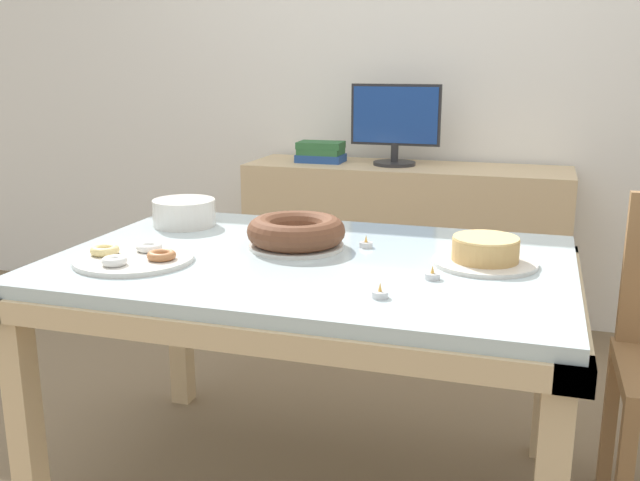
{
  "coord_description": "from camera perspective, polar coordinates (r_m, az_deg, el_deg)",
  "views": [
    {
      "loc": [
        0.6,
        -1.86,
        1.3
      ],
      "look_at": [
        0.04,
        -0.04,
        0.82
      ],
      "focal_mm": 40.0,
      "sensor_mm": 36.0,
      "label": 1
    }
  ],
  "objects": [
    {
      "name": "tealight_centre",
      "position": [
        2.14,
        3.7,
        -0.28
      ],
      "size": [
        0.04,
        0.04,
        0.04
      ],
      "color": "silver",
      "rests_on": "dining_table"
    },
    {
      "name": "tealight_near_front",
      "position": [
        2.45,
        -1.27,
        1.59
      ],
      "size": [
        0.04,
        0.04,
        0.04
      ],
      "color": "silver",
      "rests_on": "dining_table"
    },
    {
      "name": "plate_stack",
      "position": [
        2.46,
        -10.82,
        2.2
      ],
      "size": [
        0.21,
        0.21,
        0.09
      ],
      "color": "silver",
      "rests_on": "dining_table"
    },
    {
      "name": "cake_golden_bundt",
      "position": [
        2.12,
        -1.92,
        0.62
      ],
      "size": [
        0.29,
        0.29,
        0.09
      ],
      "color": "silver",
      "rests_on": "dining_table"
    },
    {
      "name": "computer_monitor",
      "position": [
        3.4,
        6.04,
        9.18
      ],
      "size": [
        0.42,
        0.2,
        0.38
      ],
      "color": "#262628",
      "rests_on": "sideboard"
    },
    {
      "name": "cake_chocolate_round",
      "position": [
        2.0,
        13.07,
        -0.97
      ],
      "size": [
        0.29,
        0.29,
        0.08
      ],
      "color": "silver",
      "rests_on": "dining_table"
    },
    {
      "name": "sideboard",
      "position": [
        3.5,
        6.74,
        -0.7
      ],
      "size": [
        1.52,
        0.44,
        0.82
      ],
      "color": "#D1B284",
      "rests_on": "ground"
    },
    {
      "name": "book_stack",
      "position": [
        3.51,
        0.06,
        7.09
      ],
      "size": [
        0.22,
        0.15,
        0.1
      ],
      "color": "#23478C",
      "rests_on": "sideboard"
    },
    {
      "name": "dining_table",
      "position": [
        2.06,
        -0.64,
        -3.79
      ],
      "size": [
        1.48,
        1.0,
        0.76
      ],
      "color": "silver",
      "rests_on": "ground"
    },
    {
      "name": "tealight_near_cakes",
      "position": [
        1.69,
        4.82,
        -4.26
      ],
      "size": [
        0.04,
        0.04,
        0.04
      ],
      "color": "silver",
      "rests_on": "dining_table"
    },
    {
      "name": "wall_back",
      "position": [
        3.68,
        8.05,
        14.01
      ],
      "size": [
        8.0,
        0.1,
        2.6
      ],
      "primitive_type": "cube",
      "color": "white",
      "rests_on": "ground"
    },
    {
      "name": "tealight_left_edge",
      "position": [
        1.85,
        8.98,
        -2.77
      ],
      "size": [
        0.04,
        0.04,
        0.04
      ],
      "color": "silver",
      "rests_on": "dining_table"
    },
    {
      "name": "pastry_platter",
      "position": [
        2.05,
        -14.69,
        -1.32
      ],
      "size": [
        0.33,
        0.33,
        0.04
      ],
      "color": "silver",
      "rests_on": "dining_table"
    }
  ]
}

